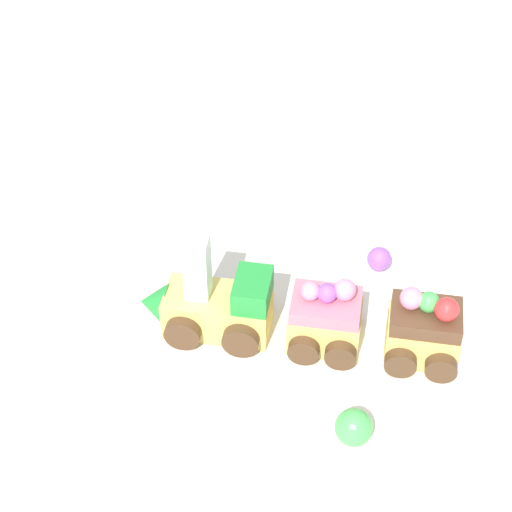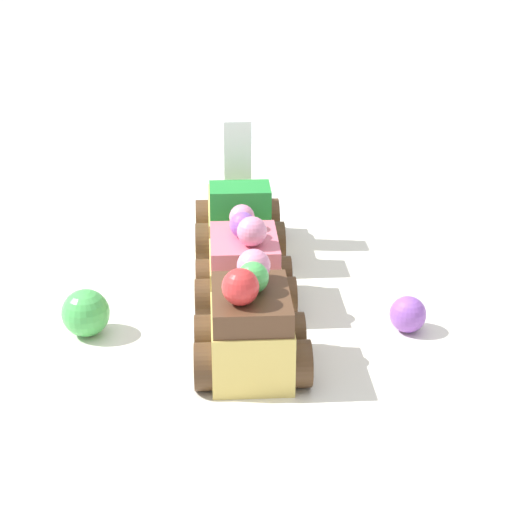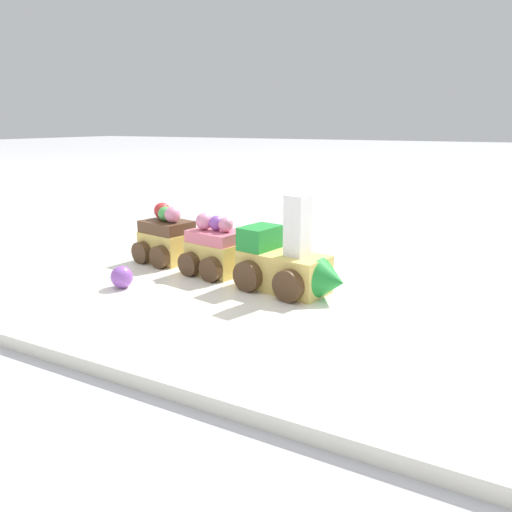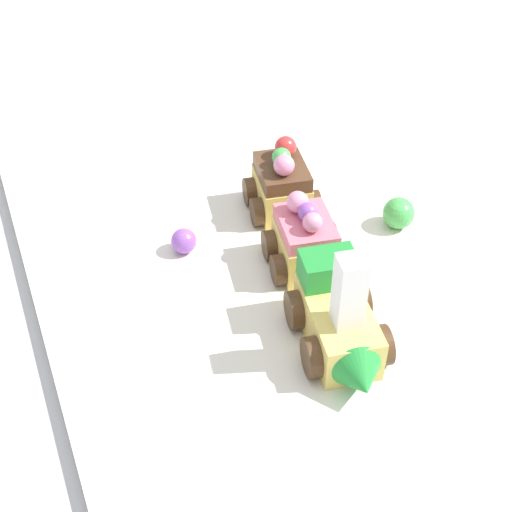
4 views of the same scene
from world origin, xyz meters
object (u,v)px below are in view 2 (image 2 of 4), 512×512
Objects in this scene: cake_car_strawberry at (244,270)px; gumball_green at (86,313)px; cake_car_chocolate at (251,329)px; gumball_purple at (408,314)px; cake_train_locomotive at (238,215)px.

cake_car_strawberry reaches higher than gumball_green.
cake_car_strawberry is 1.00× the size of cake_car_chocolate.
cake_car_chocolate reaches higher than gumball_purple.
cake_train_locomotive reaches higher than gumball_green.
cake_car_strawberry is 0.11m from gumball_green.
cake_car_chocolate is at bearing -126.44° from gumball_green.
cake_train_locomotive is 1.62× the size of cake_car_chocolate.
cake_car_strawberry is 0.11m from gumball_purple.
gumball_green is 1.29× the size of gumball_purple.
cake_car_chocolate is (-0.19, 0.03, 0.00)m from cake_train_locomotive.
cake_train_locomotive is 0.10m from cake_car_strawberry.
gumball_purple is at bearing -144.44° from cake_train_locomotive.
cake_car_strawberry is at bearing -179.93° from cake_train_locomotive.
gumball_green is (0.07, 0.09, -0.01)m from cake_car_chocolate.
cake_car_chocolate is at bearing 179.80° from cake_car_strawberry.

